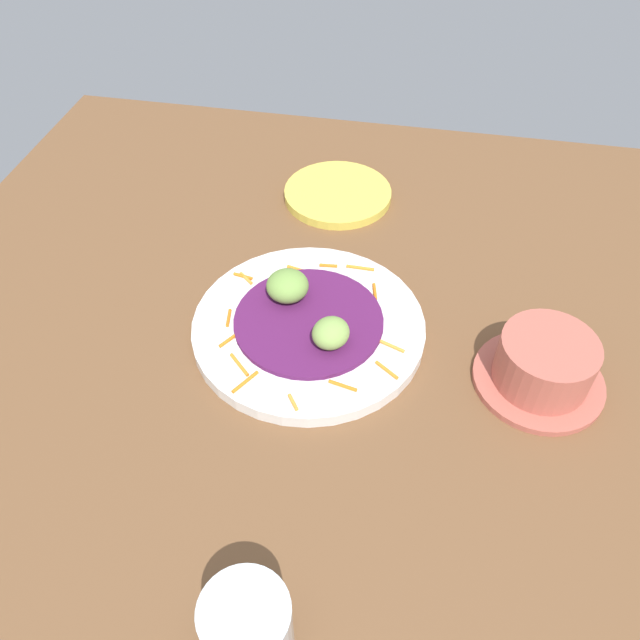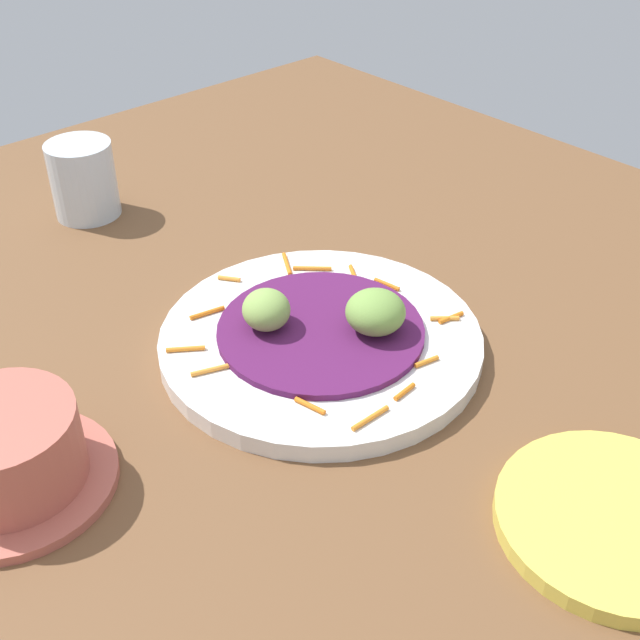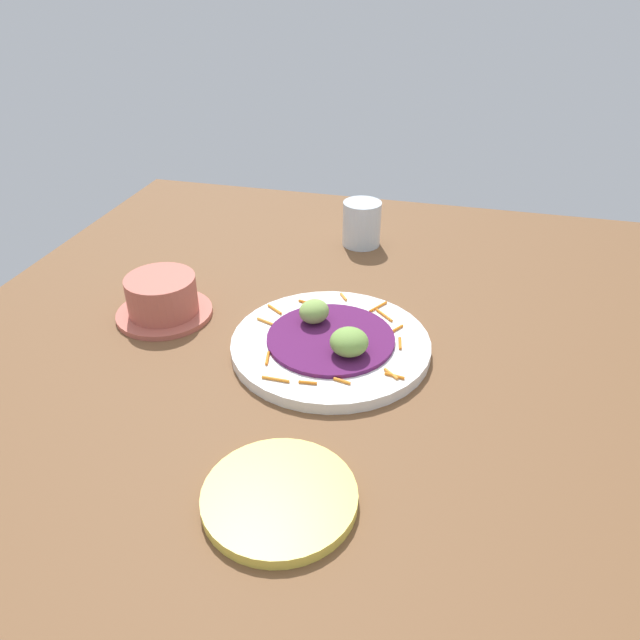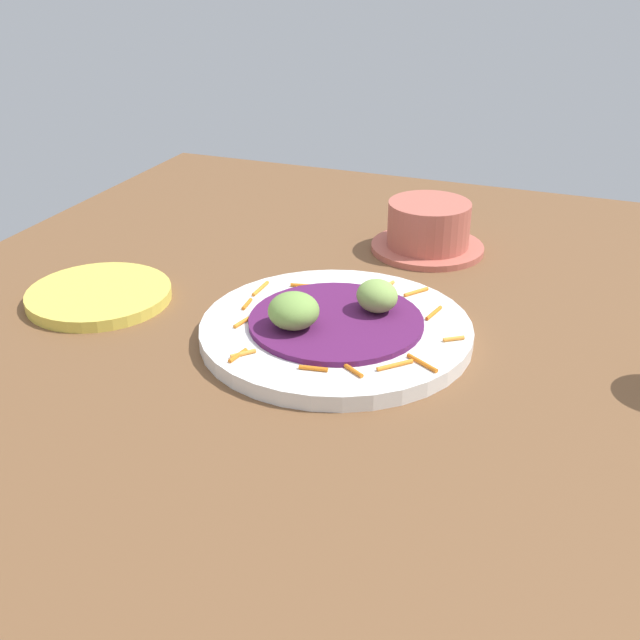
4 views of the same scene
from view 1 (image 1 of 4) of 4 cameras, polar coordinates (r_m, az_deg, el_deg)
name	(u,v)px [view 1 (image 1 of 4)]	position (r cm, az deg, el deg)	size (l,w,h in cm)	color
table_surface	(318,367)	(73.85, -0.16, -4.20)	(110.00, 110.00, 2.00)	brown
main_plate	(309,327)	(75.56, -1.02, -0.63)	(27.59, 27.59, 1.62)	white
cabbage_bed	(309,321)	(74.76, -1.03, -0.05)	(17.68, 17.68, 0.59)	#51194C
carrot_garnish	(301,325)	(74.38, -1.73, -0.48)	(23.63, 22.67, 0.40)	orange
guac_scoop_left	(331,333)	(70.73, 0.97, -1.18)	(4.41, 4.07, 3.31)	#84A851
guac_scoop_center	(287,286)	(76.10, -2.94, 3.09)	(5.06, 5.09, 3.53)	#759E47
side_plate_small	(338,194)	(96.53, 1.60, 11.25)	(15.93, 15.93, 1.31)	#E0CC4C
terracotta_bowl	(544,365)	(72.98, 19.44, -3.87)	(14.39, 14.39, 6.44)	#B75B4C
water_glass	(248,630)	(54.62, -6.48, -25.93)	(7.03, 7.03, 8.23)	silver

